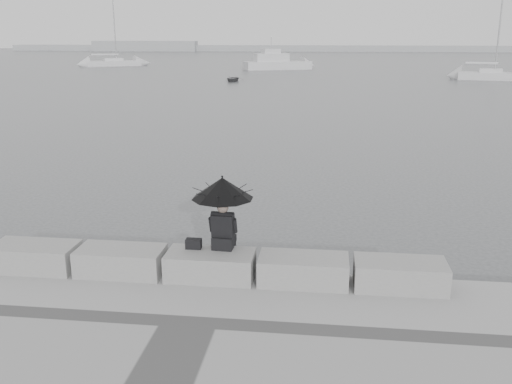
# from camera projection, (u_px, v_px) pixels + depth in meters

# --- Properties ---
(ground) EXTENTS (360.00, 360.00, 0.00)m
(ground) POSITION_uv_depth(u_px,v_px,m) (216.00, 292.00, 11.07)
(ground) COLOR #404244
(ground) RESTS_ON ground
(stone_block_far_left) EXTENTS (1.60, 0.80, 0.50)m
(stone_block_far_left) POSITION_uv_depth(u_px,v_px,m) (35.00, 257.00, 10.84)
(stone_block_far_left) COLOR gray
(stone_block_far_left) RESTS_ON promenade
(stone_block_left) EXTENTS (1.60, 0.80, 0.50)m
(stone_block_left) POSITION_uv_depth(u_px,v_px,m) (121.00, 261.00, 10.64)
(stone_block_left) COLOR gray
(stone_block_left) RESTS_ON promenade
(stone_block_centre) EXTENTS (1.60, 0.80, 0.50)m
(stone_block_centre) POSITION_uv_depth(u_px,v_px,m) (210.00, 265.00, 10.44)
(stone_block_centre) COLOR gray
(stone_block_centre) RESTS_ON promenade
(stone_block_right) EXTENTS (1.60, 0.80, 0.50)m
(stone_block_right) POSITION_uv_depth(u_px,v_px,m) (303.00, 270.00, 10.24)
(stone_block_right) COLOR gray
(stone_block_right) RESTS_ON promenade
(stone_block_far_right) EXTENTS (1.60, 0.80, 0.50)m
(stone_block_far_right) POSITION_uv_depth(u_px,v_px,m) (400.00, 275.00, 10.03)
(stone_block_far_right) COLOR gray
(stone_block_far_right) RESTS_ON promenade
(seated_person) EXTENTS (1.14, 1.14, 1.39)m
(seated_person) POSITION_uv_depth(u_px,v_px,m) (222.00, 197.00, 10.32)
(seated_person) COLOR black
(seated_person) RESTS_ON stone_block_centre
(bag) EXTENTS (0.29, 0.16, 0.18)m
(bag) POSITION_uv_depth(u_px,v_px,m) (194.00, 244.00, 10.56)
(bag) COLOR black
(bag) RESTS_ON stone_block_centre
(distant_landmass) EXTENTS (180.00, 8.00, 2.80)m
(distant_landmass) POSITION_uv_depth(u_px,v_px,m) (292.00, 48.00, 159.50)
(distant_landmass) COLOR #939698
(distant_landmass) RESTS_ON ground
(sailboat_left) EXTENTS (8.17, 6.30, 12.90)m
(sailboat_left) POSITION_uv_depth(u_px,v_px,m) (113.00, 63.00, 87.68)
(sailboat_left) COLOR #BABABD
(sailboat_left) RESTS_ON ground
(sailboat_right) EXTENTS (6.94, 3.70, 12.90)m
(sailboat_right) POSITION_uv_depth(u_px,v_px,m) (490.00, 75.00, 61.62)
(sailboat_right) COLOR #BABABD
(sailboat_right) RESTS_ON ground
(motor_cruiser) EXTENTS (9.64, 6.42, 4.50)m
(motor_cruiser) POSITION_uv_depth(u_px,v_px,m) (277.00, 63.00, 79.21)
(motor_cruiser) COLOR #BABABD
(motor_cruiser) RESTS_ON ground
(dinghy) EXTENTS (2.89, 1.36, 0.48)m
(dinghy) POSITION_uv_depth(u_px,v_px,m) (233.00, 79.00, 59.79)
(dinghy) COLOR slate
(dinghy) RESTS_ON ground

